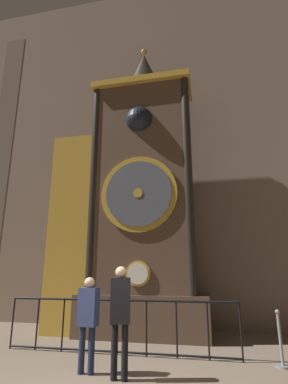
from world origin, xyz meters
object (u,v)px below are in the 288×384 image
Objects in this scene: clock_tower at (130,203)px; stanchion_post at (281,348)px; visitor_near at (88,315)px; visitor_far at (120,310)px.

clock_tower reaches higher than stanchion_post.
visitor_near is 3.64m from stanchion_post.
visitor_near is at bearing -161.49° from stanchion_post.
visitor_near reaches higher than stanchion_post.
visitor_near is 0.69m from visitor_far.
clock_tower is 4.29m from visitor_near.
visitor_near is at bearing 149.75° from visitor_far.
stanchion_post is at bearing 23.29° from visitor_near.
stanchion_post is at bearing -30.85° from clock_tower.
clock_tower reaches higher than visitor_near.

